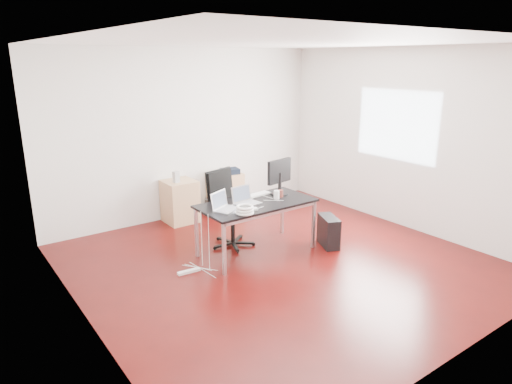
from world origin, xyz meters
TOP-DOWN VIEW (x-y plane):
  - room_shell at (0.04, 0.00)m, footprint 5.00×5.00m
  - desk at (-0.05, 0.48)m, footprint 1.60×0.80m
  - office_chair at (-0.21, 0.94)m, footprint 0.58×0.60m
  - filing_cabinet_left at (-0.33, 2.23)m, footprint 0.50×0.50m
  - filing_cabinet_right at (0.55, 2.23)m, footprint 0.50×0.50m
  - pc_tower at (0.93, 0.04)m, footprint 0.37×0.49m
  - wastebasket at (0.28, 2.25)m, footprint 0.30×0.30m
  - power_strip at (-1.13, 0.45)m, footprint 0.30×0.08m
  - laptop_left at (-0.57, 0.47)m, footprint 0.40×0.36m
  - laptop_right at (-0.20, 0.52)m, footprint 0.36×0.29m
  - monitor at (0.45, 0.60)m, footprint 0.45×0.26m
  - keyboard at (0.14, 0.73)m, footprint 0.45×0.17m
  - cup_white at (0.27, 0.44)m, footprint 0.09×0.09m
  - cup_brown at (0.38, 0.48)m, footprint 0.10×0.10m
  - cable_coil at (-0.45, 0.17)m, footprint 0.24×0.24m
  - power_adapter at (-0.26, 0.22)m, footprint 0.09×0.09m
  - speaker at (-0.41, 2.17)m, footprint 0.10×0.09m
  - navy_garment at (0.61, 2.15)m, footprint 0.35×0.30m

SIDE VIEW (x-z plane):
  - power_strip at x=-1.13m, z-range 0.00..0.04m
  - wastebasket at x=0.28m, z-range 0.00..0.28m
  - pc_tower at x=0.93m, z-range 0.00..0.44m
  - filing_cabinet_left at x=-0.33m, z-range 0.00..0.70m
  - filing_cabinet_right at x=0.55m, z-range 0.00..0.70m
  - office_chair at x=-0.21m, z-range 0.06..1.15m
  - desk at x=-0.05m, z-range 0.31..1.04m
  - keyboard at x=0.14m, z-range 0.73..0.75m
  - power_adapter at x=-0.26m, z-range 0.73..0.76m
  - navy_garment at x=0.61m, z-range 0.70..0.79m
  - cup_brown at x=0.38m, z-range 0.73..0.83m
  - cable_coil at x=-0.45m, z-range 0.73..0.84m
  - laptop_left at x=-0.57m, z-range 0.67..0.90m
  - laptop_right at x=-0.20m, z-range 0.67..0.90m
  - speaker at x=-0.41m, z-range 0.70..0.88m
  - cup_white at x=0.27m, z-range 0.73..0.85m
  - monitor at x=0.45m, z-range 0.76..1.27m
  - room_shell at x=0.04m, z-range -1.10..3.90m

